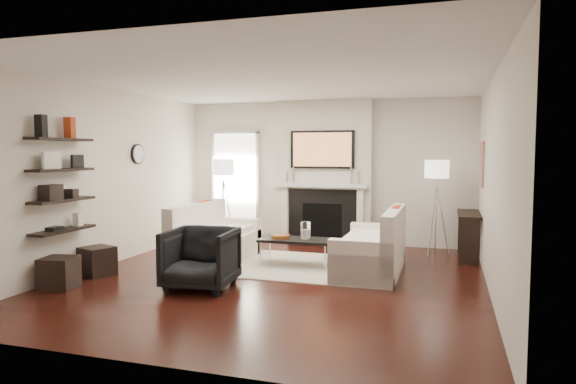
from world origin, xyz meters
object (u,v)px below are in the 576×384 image
(loveseat_right_base, at_px, (370,258))
(armchair, at_px, (201,256))
(coffee_table, at_px, (296,240))
(lamp_right_shade, at_px, (437,169))
(loveseat_left_base, at_px, (216,249))
(ottoman_near, at_px, (97,261))
(lamp_left_shade, at_px, (223,167))

(loveseat_right_base, relative_size, armchair, 2.12)
(coffee_table, relative_size, lamp_right_shade, 2.75)
(loveseat_left_base, xyz_separation_m, coffee_table, (1.28, 0.12, 0.19))
(loveseat_left_base, relative_size, ottoman_near, 4.50)
(lamp_left_shade, distance_m, ottoman_near, 3.24)
(loveseat_left_base, relative_size, coffee_table, 1.64)
(loveseat_left_base, distance_m, coffee_table, 1.30)
(loveseat_left_base, relative_size, loveseat_right_base, 1.00)
(loveseat_left_base, xyz_separation_m, lamp_right_shade, (3.28, 1.67, 1.24))
(coffee_table, xyz_separation_m, lamp_left_shade, (-1.90, 1.54, 1.05))
(coffee_table, relative_size, lamp_left_shade, 2.75)
(lamp_left_shade, bearing_deg, armchair, -70.56)
(ottoman_near, bearing_deg, armchair, -7.11)
(coffee_table, height_order, lamp_right_shade, lamp_right_shade)
(coffee_table, xyz_separation_m, lamp_right_shade, (2.00, 1.55, 1.05))
(loveseat_left_base, height_order, ottoman_near, loveseat_left_base)
(loveseat_right_base, bearing_deg, ottoman_near, -160.34)
(lamp_left_shade, bearing_deg, loveseat_right_base, -28.11)
(coffee_table, bearing_deg, lamp_right_shade, 37.88)
(coffee_table, bearing_deg, armchair, -116.31)
(ottoman_near, bearing_deg, lamp_right_shade, 33.05)
(lamp_right_shade, bearing_deg, armchair, -131.48)
(armchair, bearing_deg, ottoman_near, 167.71)
(loveseat_left_base, distance_m, lamp_right_shade, 3.88)
(armchair, bearing_deg, loveseat_right_base, 33.12)
(lamp_left_shade, bearing_deg, loveseat_left_base, -69.48)
(loveseat_left_base, relative_size, lamp_right_shade, 4.50)
(lamp_right_shade, bearing_deg, loveseat_right_base, -117.85)
(coffee_table, xyz_separation_m, ottoman_near, (-2.52, -1.39, -0.20))
(loveseat_right_base, xyz_separation_m, ottoman_near, (-3.66, -1.31, -0.01))
(loveseat_right_base, xyz_separation_m, lamp_right_shade, (0.86, 1.63, 1.24))
(loveseat_left_base, bearing_deg, armchair, -71.79)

